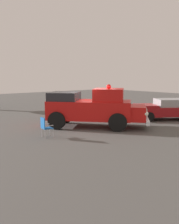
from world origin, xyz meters
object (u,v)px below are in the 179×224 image
(lawn_chair_by_car, at_px, (110,108))
(lawn_chair_spare, at_px, (45,126))
(vintage_fire_truck, at_px, (93,107))
(spectator_seated, at_px, (116,110))
(classic_hot_rod, at_px, (165,109))
(spectator_standing, at_px, (50,104))
(lawn_chair_near_truck, at_px, (114,111))

(lawn_chair_by_car, relative_size, lawn_chair_spare, 1.00)
(vintage_fire_truck, height_order, spectator_seated, vintage_fire_truck)
(classic_hot_rod, relative_size, spectator_standing, 2.77)
(classic_hot_rod, relative_size, lawn_chair_by_car, 4.55)
(lawn_chair_spare, relative_size, spectator_seated, 0.79)
(lawn_chair_near_truck, distance_m, lawn_chair_by_car, 1.68)
(lawn_chair_near_truck, bearing_deg, spectator_standing, -146.21)
(lawn_chair_spare, distance_m, spectator_seated, 6.59)
(lawn_chair_by_car, bearing_deg, classic_hot_rod, 24.98)
(spectator_seated, bearing_deg, lawn_chair_near_truck, -149.51)
(classic_hot_rod, bearing_deg, vintage_fire_truck, -103.17)
(vintage_fire_truck, xyz_separation_m, spectator_standing, (-5.20, 0.09, -0.23))
(vintage_fire_truck, distance_m, lawn_chair_near_truck, 3.11)
(lawn_chair_near_truck, height_order, lawn_chair_spare, same)
(spectator_seated, distance_m, spectator_standing, 5.10)
(lawn_chair_near_truck, bearing_deg, spectator_seated, 30.49)
(classic_hot_rod, distance_m, lawn_chair_by_car, 4.14)
(vintage_fire_truck, xyz_separation_m, lawn_chair_near_truck, (-1.08, 2.85, -0.61))
(lawn_chair_spare, relative_size, spectator_standing, 0.61)
(classic_hot_rod, xyz_separation_m, lawn_chair_spare, (-0.93, -9.10, -0.16))
(lawn_chair_near_truck, xyz_separation_m, lawn_chair_spare, (1.45, -6.38, 0.00))
(spectator_seated, bearing_deg, vintage_fire_truck, -71.62)
(classic_hot_rod, bearing_deg, spectator_standing, -139.91)
(vintage_fire_truck, relative_size, lawn_chair_near_truck, 5.80)
(classic_hot_rod, distance_m, lawn_chair_near_truck, 3.62)
(vintage_fire_truck, xyz_separation_m, classic_hot_rod, (1.30, 5.57, -0.45))
(lawn_chair_by_car, xyz_separation_m, lawn_chair_spare, (2.82, -7.35, 0.00))
(lawn_chair_by_car, xyz_separation_m, spectator_standing, (-2.75, -3.73, 0.37))
(lawn_chair_spare, bearing_deg, lawn_chair_by_car, 110.98)
(vintage_fire_truck, relative_size, lawn_chair_by_car, 5.80)
(lawn_chair_near_truck, xyz_separation_m, spectator_seated, (0.11, 0.07, 0.11))
(classic_hot_rod, height_order, spectator_standing, spectator_standing)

